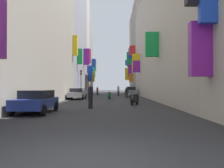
# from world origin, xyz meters

# --- Properties ---
(ground_plane) EXTENTS (140.00, 140.00, 0.00)m
(ground_plane) POSITION_xyz_m (0.00, 30.00, 0.00)
(ground_plane) COLOR #2D2D30
(building_left_mid_a) EXTENTS (7.12, 15.83, 20.15)m
(building_left_mid_a) POSITION_xyz_m (-8.00, 36.10, 10.07)
(building_left_mid_a) COLOR gray
(building_left_mid_a) RESTS_ON ground
(building_left_mid_b) EXTENTS (7.36, 6.06, 21.82)m
(building_left_mid_b) POSITION_xyz_m (-7.98, 47.04, 10.88)
(building_left_mid_b) COLOR #B2A899
(building_left_mid_b) RESTS_ON ground
(building_left_mid_c) EXTENTS (7.24, 9.93, 17.96)m
(building_left_mid_c) POSITION_xyz_m (-7.99, 55.03, 8.97)
(building_left_mid_c) COLOR gray
(building_left_mid_c) RESTS_ON ground
(building_right_mid_a) EXTENTS (7.28, 34.66, 14.88)m
(building_right_mid_a) POSITION_xyz_m (7.99, 24.45, 7.44)
(building_right_mid_a) COLOR #B2A899
(building_right_mid_a) RESTS_ON ground
(building_right_mid_b) EXTENTS (7.40, 8.27, 19.79)m
(building_right_mid_b) POSITION_xyz_m (7.98, 45.91, 9.89)
(building_right_mid_b) COLOR gray
(building_right_mid_b) RESTS_ON ground
(building_right_far) EXTENTS (7.40, 8.09, 19.63)m
(building_right_far) POSITION_xyz_m (7.98, 55.95, 9.79)
(building_right_far) COLOR #9E9384
(building_right_far) RESTS_ON ground
(parked_car_blue) EXTENTS (1.88, 4.08, 1.34)m
(parked_car_blue) POSITION_xyz_m (-3.94, 8.99, 0.71)
(parked_car_blue) COLOR navy
(parked_car_blue) RESTS_ON ground
(parked_car_silver) EXTENTS (1.92, 4.34, 1.36)m
(parked_car_silver) POSITION_xyz_m (-3.93, 24.52, 0.72)
(parked_car_silver) COLOR #B7B7BC
(parked_car_silver) RESTS_ON ground
(parked_car_grey) EXTENTS (1.94, 4.16, 1.55)m
(parked_car_grey) POSITION_xyz_m (3.63, 36.96, 0.80)
(parked_car_grey) COLOR slate
(parked_car_grey) RESTS_ON ground
(scooter_silver) EXTENTS (0.80, 1.71, 1.13)m
(scooter_silver) POSITION_xyz_m (2.74, 29.74, 0.46)
(scooter_silver) COLOR #ADADB2
(scooter_silver) RESTS_ON ground
(scooter_black) EXTENTS (0.83, 1.76, 1.13)m
(scooter_black) POSITION_xyz_m (2.41, 15.21, 0.46)
(scooter_black) COLOR black
(scooter_black) RESTS_ON ground
(scooter_green) EXTENTS (0.48, 1.94, 1.13)m
(scooter_green) POSITION_xyz_m (0.10, 24.95, 0.46)
(scooter_green) COLOR #287F3D
(scooter_green) RESTS_ON ground
(pedestrian_crossing) EXTENTS (0.49, 0.49, 1.74)m
(pedestrian_crossing) POSITION_xyz_m (1.42, 35.21, 0.87)
(pedestrian_crossing) COLOR #272727
(pedestrian_crossing) RESTS_ON ground
(pedestrian_near_left) EXTENTS (0.50, 0.50, 1.54)m
(pedestrian_near_left) POSITION_xyz_m (2.36, 26.91, 0.76)
(pedestrian_near_left) COLOR #2D2D2D
(pedestrian_near_left) RESTS_ON ground
(pedestrian_near_right) EXTENTS (0.54, 0.54, 1.76)m
(pedestrian_near_right) POSITION_xyz_m (-1.04, 11.93, 0.88)
(pedestrian_near_right) COLOR black
(pedestrian_near_right) RESTS_ON ground
(pedestrian_mid_street) EXTENTS (0.46, 0.46, 1.58)m
(pedestrian_mid_street) POSITION_xyz_m (-2.35, 38.17, 0.78)
(pedestrian_mid_street) COLOR black
(pedestrian_mid_street) RESTS_ON ground
(traffic_light_near_corner) EXTENTS (0.26, 0.34, 4.21)m
(traffic_light_near_corner) POSITION_xyz_m (-4.60, 32.75, 2.87)
(traffic_light_near_corner) COLOR #2D2D2D
(traffic_light_near_corner) RESTS_ON ground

